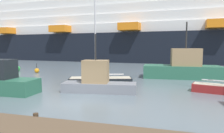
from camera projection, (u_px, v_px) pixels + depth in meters
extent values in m
plane|color=slate|center=(78.00, 102.00, 13.97)|extent=(600.00, 600.00, 0.00)
cube|color=brown|center=(21.00, 130.00, 8.50)|extent=(20.63, 1.88, 0.56)
cylinder|color=#423323|center=(36.00, 120.00, 9.49)|extent=(0.24, 0.24, 0.68)
cube|color=black|center=(101.00, 80.00, 21.14)|extent=(6.62, 3.57, 0.55)
cube|color=beige|center=(101.00, 78.00, 21.11)|extent=(6.34, 3.36, 0.04)
cylinder|color=silver|center=(95.00, 32.00, 20.65)|extent=(0.15, 0.15, 9.37)
cylinder|color=silver|center=(110.00, 74.00, 21.12)|extent=(2.78, 0.97, 0.12)
cylinder|color=silver|center=(218.00, 81.00, 16.51)|extent=(2.34, 0.73, 0.10)
cube|color=#2D6B51|center=(181.00, 72.00, 24.57)|extent=(8.98, 3.66, 1.49)
cube|color=#A3845B|center=(186.00, 57.00, 24.31)|extent=(3.40, 2.59, 2.04)
cylinder|color=#262626|center=(186.00, 35.00, 24.06)|extent=(0.18, 0.18, 3.09)
cube|color=gray|center=(99.00, 87.00, 16.96)|extent=(6.21, 2.45, 0.78)
cube|color=#A3845B|center=(96.00, 71.00, 16.87)|extent=(2.20, 1.55, 1.86)
cylinder|color=#262626|center=(95.00, 47.00, 16.68)|extent=(0.12, 0.12, 2.12)
sphere|color=orange|center=(37.00, 71.00, 29.45)|extent=(0.66, 0.66, 0.66)
cylinder|color=black|center=(37.00, 66.00, 29.38)|extent=(0.06, 0.06, 0.69)
sphere|color=green|center=(18.00, 69.00, 31.46)|extent=(0.80, 0.80, 0.80)
cylinder|color=black|center=(17.00, 62.00, 31.37)|extent=(0.06, 0.06, 1.10)
cube|color=black|center=(138.00, 48.00, 55.07)|extent=(129.00, 27.34, 7.04)
cube|color=white|center=(138.00, 30.00, 54.63)|extent=(118.62, 24.44, 2.30)
cube|color=white|center=(138.00, 21.00, 54.41)|extent=(111.51, 22.97, 2.30)
cube|color=white|center=(139.00, 12.00, 54.18)|extent=(104.39, 21.51, 2.30)
cube|color=white|center=(139.00, 3.00, 53.96)|extent=(97.27, 20.04, 2.30)
cube|color=orange|center=(6.00, 31.00, 57.71)|extent=(4.86, 3.92, 1.61)
cube|color=orange|center=(60.00, 29.00, 51.79)|extent=(4.86, 3.92, 1.61)
cube|color=orange|center=(129.00, 27.00, 45.87)|extent=(4.86, 3.92, 1.61)
cube|color=orange|center=(219.00, 24.00, 39.96)|extent=(4.86, 3.92, 1.61)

